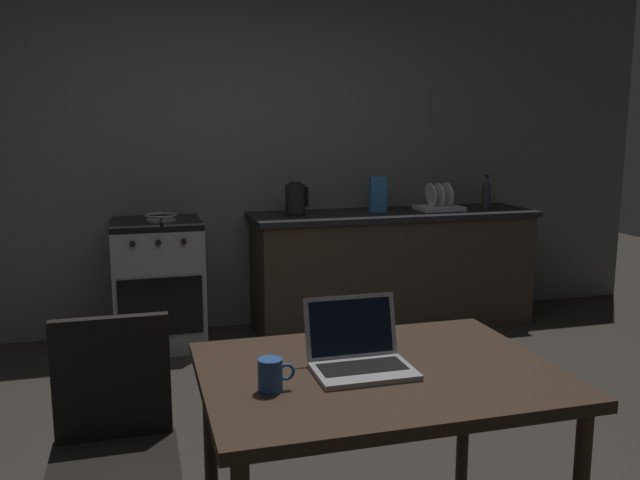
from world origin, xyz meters
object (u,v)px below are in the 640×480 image
at_px(coffee_mug, 271,375).
at_px(dish_rack, 439,204).
at_px(stove_oven, 159,283).
at_px(dining_table, 379,390).
at_px(electric_kettle, 295,199).
at_px(frying_pan, 161,217).
at_px(cereal_box, 378,194).
at_px(chair, 114,439).
at_px(bottle, 486,193).
at_px(laptop, 359,356).

distance_m(coffee_mug, dish_rack, 3.34).
bearing_deg(stove_oven, coffee_mug, -85.02).
height_order(dining_table, electric_kettle, electric_kettle).
relative_size(frying_pan, cereal_box, 1.48).
relative_size(coffee_mug, dish_rack, 0.34).
bearing_deg(frying_pan, coffee_mug, -85.65).
height_order(stove_oven, cereal_box, cereal_box).
distance_m(stove_oven, cereal_box, 1.72).
relative_size(chair, dish_rack, 2.66).
bearing_deg(dining_table, dish_rack, 60.69).
bearing_deg(frying_pan, cereal_box, 1.81).
bearing_deg(cereal_box, bottle, -4.61).
xyz_separation_m(dining_table, electric_kettle, (0.36, 2.67, 0.34)).
height_order(frying_pan, coffee_mug, frying_pan).
height_order(laptop, coffee_mug, laptop).
bearing_deg(bottle, dish_rack, 172.40).
bearing_deg(dish_rack, dining_table, -119.31).
relative_size(stove_oven, cereal_box, 3.32).
height_order(electric_kettle, coffee_mug, electric_kettle).
distance_m(coffee_mug, cereal_box, 3.11).
relative_size(coffee_mug, cereal_box, 0.43).
bearing_deg(dish_rack, electric_kettle, -180.00).
relative_size(stove_oven, electric_kettle, 3.66).
bearing_deg(stove_oven, electric_kettle, 0.14).
xyz_separation_m(bottle, dish_rack, (-0.37, 0.05, -0.08)).
relative_size(chair, electric_kettle, 3.75).
xyz_separation_m(bottle, coffee_mug, (-2.25, -2.70, -0.22)).
xyz_separation_m(laptop, coffee_mug, (-0.32, -0.10, 0.01)).
distance_m(electric_kettle, frying_pan, 0.95).
distance_m(chair, dish_rack, 3.46).
bearing_deg(cereal_box, electric_kettle, -178.21).
xyz_separation_m(stove_oven, frying_pan, (0.03, -0.03, 0.47)).
height_order(dining_table, dish_rack, dish_rack).
bearing_deg(electric_kettle, chair, -115.77).
distance_m(stove_oven, dining_table, 2.74).
bearing_deg(dish_rack, bottle, -7.60).
height_order(bottle, cereal_box, cereal_box).
relative_size(electric_kettle, cereal_box, 0.91).
xyz_separation_m(stove_oven, bottle, (2.49, -0.05, 0.56)).
xyz_separation_m(chair, dish_rack, (2.35, 2.51, 0.40)).
xyz_separation_m(stove_oven, laptop, (0.56, -2.65, 0.34)).
xyz_separation_m(chair, coffee_mug, (0.47, -0.24, 0.26)).
bearing_deg(electric_kettle, frying_pan, -178.17).
height_order(dining_table, frying_pan, frying_pan).
height_order(dining_table, coffee_mug, coffee_mug).
relative_size(chair, coffee_mug, 7.93).
distance_m(dining_table, laptop, 0.14).
bearing_deg(stove_oven, bottle, -1.09).
bearing_deg(bottle, laptop, -126.63).
height_order(electric_kettle, bottle, bottle).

